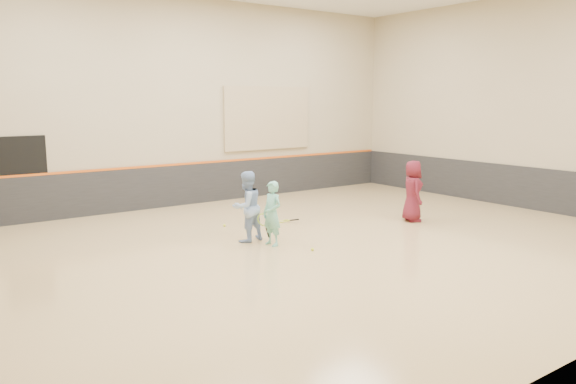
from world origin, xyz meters
TOP-DOWN VIEW (x-y plane):
  - room at (0.00, 0.00)m, footprint 15.04×12.04m
  - wainscot_back at (0.00, 5.97)m, footprint 14.90×0.04m
  - wainscot_right at (7.47, 0.00)m, footprint 0.04×11.90m
  - accent_stripe at (0.00, 5.96)m, footprint 14.90×0.03m
  - acoustic_panel at (2.80, 5.95)m, footprint 3.20×0.08m
  - doorway at (-4.50, 5.98)m, footprint 1.10×0.05m
  - girl at (-0.72, 0.57)m, footprint 0.38×0.54m
  - instructor at (-0.98, 1.18)m, footprint 0.86×0.72m
  - young_man at (3.56, 0.47)m, footprint 0.80×0.91m
  - held_racket at (-0.75, 0.85)m, footprint 0.40×0.40m
  - spare_racket at (0.81, 2.33)m, footprint 0.73×0.73m
  - ball_under_racket at (-0.32, -0.31)m, footprint 0.07×0.07m
  - ball_in_hand at (3.70, 0.31)m, footprint 0.07×0.07m
  - ball_beside_spare at (-0.68, 2.72)m, footprint 0.07×0.07m

SIDE VIEW (x-z plane):
  - ball_under_racket at x=-0.32m, z-range 0.00..0.07m
  - ball_beside_spare at x=-0.68m, z-range 0.00..0.07m
  - spare_racket at x=0.81m, z-range 0.00..0.18m
  - held_racket at x=-0.75m, z-range 0.22..0.80m
  - wainscot_back at x=0.00m, z-range 0.00..1.20m
  - wainscot_right at x=7.47m, z-range 0.00..1.20m
  - girl at x=-0.72m, z-range 0.00..1.38m
  - instructor at x=-0.98m, z-range 0.00..1.56m
  - young_man at x=3.56m, z-range 0.00..1.56m
  - room at x=0.00m, z-range -2.30..3.92m
  - ball_in_hand at x=3.70m, z-range 0.91..0.98m
  - doorway at x=-4.50m, z-range 0.00..2.20m
  - accent_stripe at x=0.00m, z-range 1.19..1.25m
  - acoustic_panel at x=2.80m, z-range 1.50..3.50m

